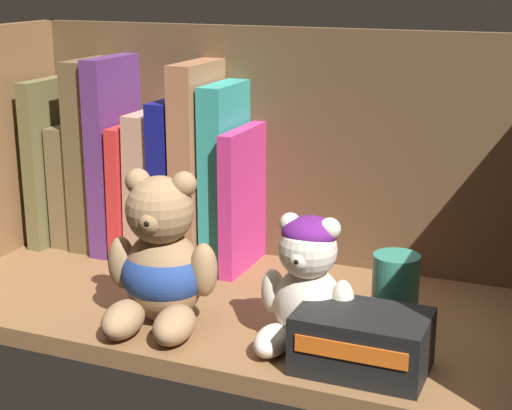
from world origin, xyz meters
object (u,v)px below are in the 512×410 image
Objects in this scene: book_4 at (139,185)px; pillar_candle at (395,293)px; book_2 at (100,152)px; book_5 at (159,181)px; teddy_bear_smaller at (306,286)px; book_0 at (62,158)px; book_6 at (182,177)px; book_8 at (229,173)px; book_7 at (204,161)px; book_3 at (122,153)px; small_product_box at (362,341)px; teddy_bear_larger at (161,265)px; book_1 at (80,181)px; book_9 at (249,195)px.

book_4 is 38.63cm from pillar_candle.
book_2 is at bearing 163.06° from pillar_candle.
book_5 is 32.68cm from teddy_bear_smaller.
book_0 is at bearing -180.00° from book_4.
book_0 is 1.08× the size of book_6.
book_7 is at bearing 180.00° from book_8.
book_6 is 6.51cm from book_8.
pillar_candle is at bearing -22.97° from book_6.
book_7 is (20.95, 0.00, 1.47)cm from book_0.
book_3 reaches higher than small_product_box.
teddy_bear_larger is (7.90, -19.71, -3.68)cm from book_6.
book_1 reaches higher than small_product_box.
book_6 is 0.81× the size of book_7.
book_7 reaches higher than book_9.
teddy_bear_larger is 1.98× the size of pillar_candle.
book_5 reaches higher than teddy_bear_larger.
book_4 is 0.75× the size of book_8.
book_6 is at bearing 143.28° from small_product_box.
book_8 is 1.71× the size of teddy_bear_smaller.
book_6 reaches higher than pillar_candle.
teddy_bear_larger is (16.49, -19.71, -6.00)cm from book_3.
book_3 is at bearing 180.00° from book_9.
book_7 is 35.36cm from small_product_box.
book_3 reaches higher than teddy_bear_larger.
teddy_bear_larger is 1.35× the size of small_product_box.
small_product_box is (22.87, -21.85, -8.22)cm from book_8.
teddy_bear_smaller is at bearing -26.63° from book_1.
book_1 is 0.99× the size of teddy_bear_larger.
book_2 is 1.09× the size of book_8.
book_0 reaches higher than teddy_bear_larger.
book_4 reaches higher than teddy_bear_larger.
book_0 is 21.01cm from book_7.
book_1 is at bearing 139.43° from teddy_bear_larger.
book_8 is 20.33cm from teddy_bear_larger.
book_0 is 14.65cm from book_5.
book_5 is 0.74× the size of book_7.
book_1 is 0.92× the size of book_9.
book_2 is at bearing 151.19° from teddy_bear_smaller.
book_9 is at bearing 0.00° from book_6.
book_2 is 3.19cm from book_3.
book_4 is at bearing 146.75° from teddy_bear_smaller.
book_6 reaches higher than teddy_bear_smaller.
teddy_bear_larger is at bearing -45.07° from book_2.
book_2 reaches higher than small_product_box.
book_7 is 1.43× the size of book_9.
small_product_box is (26.17, -21.85, -9.40)cm from book_7.
book_2 reaches higher than book_5.
book_5 is 39.72cm from small_product_box.
teddy_bear_smaller is (34.81, -19.14, -5.90)cm from book_2.
book_0 is 9.38cm from book_3.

